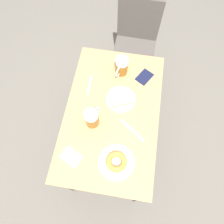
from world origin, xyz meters
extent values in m
plane|color=#666059|center=(0.00, 0.00, 0.00)|extent=(8.00, 8.00, 0.00)
cube|color=tan|center=(0.00, 0.00, 0.75)|extent=(0.66, 1.07, 0.03)
cylinder|color=black|center=(-0.29, -0.49, 0.37)|extent=(0.04, 0.04, 0.74)
cylinder|color=black|center=(0.29, -0.49, 0.37)|extent=(0.04, 0.04, 0.74)
cylinder|color=black|center=(-0.29, 0.49, 0.37)|extent=(0.04, 0.04, 0.74)
cylinder|color=black|center=(0.29, 0.49, 0.37)|extent=(0.04, 0.04, 0.74)
cube|color=#514C47|center=(0.08, 0.83, 0.43)|extent=(0.41, 0.41, 0.02)
cube|color=#514C47|center=(0.09, 1.01, 0.67)|extent=(0.40, 0.04, 0.45)
cylinder|color=#514C47|center=(-0.10, 0.66, 0.21)|extent=(0.03, 0.03, 0.42)
cylinder|color=#514C47|center=(0.25, 0.65, 0.21)|extent=(0.03, 0.03, 0.42)
cylinder|color=#514C47|center=(-0.09, 1.01, 0.21)|extent=(0.03, 0.03, 0.42)
cylinder|color=#514C47|center=(0.26, 1.00, 0.21)|extent=(0.03, 0.03, 0.42)
cylinder|color=white|center=(0.04, 0.12, 0.77)|extent=(0.21, 0.21, 0.01)
cube|color=#D1B27F|center=(0.04, 0.12, 0.79)|extent=(0.18, 0.17, 0.03)
cylinder|color=white|center=(0.08, -0.33, 0.77)|extent=(0.23, 0.23, 0.01)
torus|color=#D18938|center=(0.08, -0.33, 0.79)|extent=(0.14, 0.14, 0.04)
cylinder|color=#8C5619|center=(-0.12, -0.09, 0.82)|extent=(0.09, 0.09, 0.11)
cylinder|color=white|center=(-0.12, -0.09, 0.90)|extent=(0.09, 0.09, 0.04)
torus|color=silver|center=(-0.10, -0.04, 0.84)|extent=(0.05, 0.09, 0.09)
cylinder|color=#8C5619|center=(0.01, 0.35, 0.82)|extent=(0.09, 0.09, 0.11)
cylinder|color=white|center=(0.01, 0.35, 0.90)|extent=(0.09, 0.09, 0.04)
torus|color=silver|center=(0.00, 0.30, 0.84)|extent=(0.04, 0.09, 0.09)
cube|color=white|center=(-0.21, -0.35, 0.77)|extent=(0.15, 0.14, 0.00)
cube|color=silver|center=(-0.20, 0.20, 0.77)|extent=(0.02, 0.17, 0.00)
cube|color=silver|center=(0.15, -0.10, 0.77)|extent=(0.18, 0.14, 0.00)
cube|color=#141938|center=(0.19, 0.33, 0.77)|extent=(0.14, 0.15, 0.01)
camera|label=1|loc=(0.10, -0.60, 2.16)|focal=35.00mm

